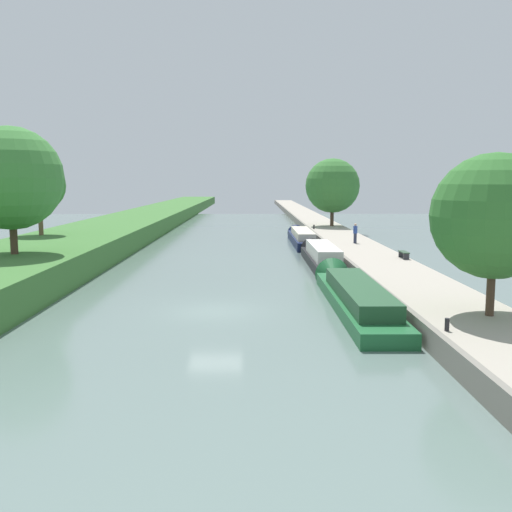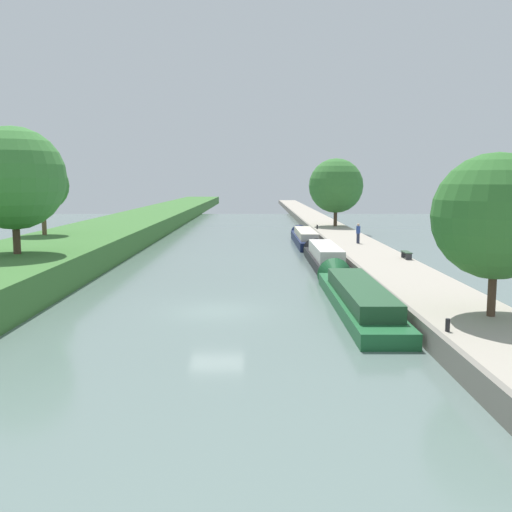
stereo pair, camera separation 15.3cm
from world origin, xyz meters
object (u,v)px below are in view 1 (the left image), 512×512
Objects in this scene: narrowboat_navy at (301,237)px; mooring_bollard_far at (314,227)px; person_walking at (355,233)px; mooring_bollard_near at (447,325)px; park_bench at (404,253)px; narrowboat_green at (353,294)px; narrowboat_black at (321,256)px.

mooring_bollard_far is at bearing 73.97° from narrowboat_navy.
person_walking reaches higher than mooring_bollard_near.
mooring_bollard_near is at bearing -90.00° from mooring_bollard_far.
narrowboat_navy is 18.16m from park_bench.
narrowboat_green is at bearing 102.50° from mooring_bollard_near.
park_bench is at bearing -32.86° from narrowboat_black.
narrowboat_green is 14.00m from narrowboat_black.
narrowboat_green reaches higher than mooring_bollard_far.
narrowboat_navy is 31.65× the size of mooring_bollard_near.
park_bench is at bearing -80.62° from person_walking.
narrowboat_navy is 36.28m from mooring_bollard_near.
narrowboat_black is at bearing -89.16° from narrowboat_navy.
narrowboat_navy reaches higher than park_bench.
narrowboat_navy is 31.65× the size of mooring_bollard_far.
narrowboat_navy is 8.74m from person_walking.
person_walking is 3.69× the size of mooring_bollard_far.
narrowboat_black reaches higher than narrowboat_navy.
mooring_bollard_far is (1.93, 6.72, 0.49)m from narrowboat_navy.
mooring_bollard_near is (-1.88, -28.44, -0.65)m from person_walking.
park_bench is (3.46, -24.05, 0.12)m from mooring_bollard_far.
narrowboat_green is 27.98m from narrowboat_navy.
narrowboat_black is at bearing -94.77° from mooring_bollard_far.
mooring_bollard_far is at bearing 98.18° from park_bench.
mooring_bollard_near is at bearing -93.79° from person_walking.
narrowboat_green is 34.75m from mooring_bollard_far.
park_bench is at bearing -81.82° from mooring_bollard_far.
narrowboat_green is 33.60× the size of mooring_bollard_near.
person_walking is at bearing 86.21° from mooring_bollard_near.
narrowboat_green is 9.11× the size of person_walking.
narrowboat_navy reaches higher than mooring_bollard_near.
narrowboat_green is at bearing -93.02° from mooring_bollard_far.
mooring_bollard_near is (1.73, -22.24, 0.46)m from narrowboat_black.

